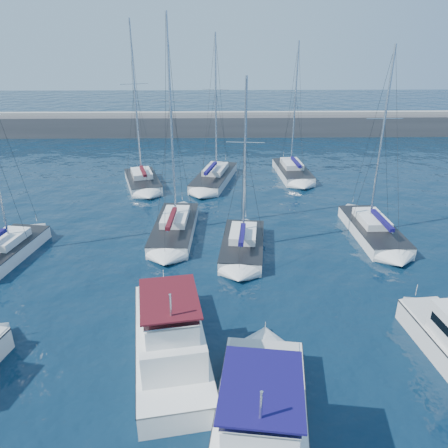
{
  "coord_description": "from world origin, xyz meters",
  "views": [
    {
      "loc": [
        -0.42,
        -17.36,
        14.76
      ],
      "look_at": [
        0.11,
        9.41,
        3.0
      ],
      "focal_mm": 35.0,
      "sensor_mm": 36.0,
      "label": 1
    }
  ],
  "objects_px": {
    "motor_yacht_port_inner": "(171,342)",
    "motor_yacht_stbd_inner": "(260,431)",
    "sailboat_back_b": "(214,177)",
    "sailboat_mid_b": "(175,228)",
    "sailboat_back_a": "(143,181)",
    "sailboat_mid_e": "(373,230)",
    "sailboat_mid_c": "(243,245)",
    "sailboat_back_c": "(292,171)",
    "sailboat_mid_a": "(5,250)"
  },
  "relations": [
    {
      "from": "motor_yacht_port_inner",
      "to": "motor_yacht_stbd_inner",
      "type": "distance_m",
      "value": 6.41
    },
    {
      "from": "motor_yacht_port_inner",
      "to": "motor_yacht_stbd_inner",
      "type": "relative_size",
      "value": 1.01
    },
    {
      "from": "motor_yacht_stbd_inner",
      "to": "sailboat_mid_b",
      "type": "distance_m",
      "value": 20.61
    },
    {
      "from": "motor_yacht_port_inner",
      "to": "sailboat_mid_e",
      "type": "distance_m",
      "value": 20.33
    },
    {
      "from": "sailboat_mid_a",
      "to": "sailboat_mid_c",
      "type": "height_order",
      "value": "sailboat_mid_a"
    },
    {
      "from": "sailboat_back_b",
      "to": "sailboat_mid_c",
      "type": "bearing_deg",
      "value": -68.9
    },
    {
      "from": "sailboat_mid_e",
      "to": "sailboat_back_a",
      "type": "bearing_deg",
      "value": 145.78
    },
    {
      "from": "sailboat_mid_e",
      "to": "sailboat_back_a",
      "type": "height_order",
      "value": "sailboat_back_a"
    },
    {
      "from": "sailboat_mid_a",
      "to": "sailboat_back_b",
      "type": "relative_size",
      "value": 1.06
    },
    {
      "from": "motor_yacht_port_inner",
      "to": "sailboat_back_a",
      "type": "height_order",
      "value": "sailboat_back_a"
    },
    {
      "from": "sailboat_back_c",
      "to": "motor_yacht_port_inner",
      "type": "bearing_deg",
      "value": -113.38
    },
    {
      "from": "motor_yacht_port_inner",
      "to": "sailboat_mid_e",
      "type": "height_order",
      "value": "sailboat_mid_e"
    },
    {
      "from": "sailboat_mid_b",
      "to": "sailboat_back_a",
      "type": "bearing_deg",
      "value": 112.85
    },
    {
      "from": "sailboat_back_c",
      "to": "sailboat_back_a",
      "type": "bearing_deg",
      "value": -172.39
    },
    {
      "from": "sailboat_mid_a",
      "to": "sailboat_back_b",
      "type": "distance_m",
      "value": 22.65
    },
    {
      "from": "sailboat_mid_c",
      "to": "sailboat_back_a",
      "type": "height_order",
      "value": "sailboat_back_a"
    },
    {
      "from": "motor_yacht_stbd_inner",
      "to": "sailboat_back_a",
      "type": "relative_size",
      "value": 0.61
    },
    {
      "from": "sailboat_back_b",
      "to": "sailboat_back_c",
      "type": "height_order",
      "value": "sailboat_back_b"
    },
    {
      "from": "sailboat_mid_b",
      "to": "sailboat_mid_e",
      "type": "bearing_deg",
      "value": 0.35
    },
    {
      "from": "sailboat_mid_c",
      "to": "sailboat_back_c",
      "type": "xyz_separation_m",
      "value": [
        6.66,
        18.41,
        0.01
      ]
    },
    {
      "from": "sailboat_back_b",
      "to": "sailboat_mid_a",
      "type": "bearing_deg",
      "value": -117.35
    },
    {
      "from": "sailboat_mid_e",
      "to": "sailboat_back_a",
      "type": "relative_size",
      "value": 0.88
    },
    {
      "from": "motor_yacht_port_inner",
      "to": "motor_yacht_stbd_inner",
      "type": "bearing_deg",
      "value": -63.17
    },
    {
      "from": "sailboat_back_b",
      "to": "sailboat_mid_b",
      "type": "bearing_deg",
      "value": -89.46
    },
    {
      "from": "sailboat_mid_a",
      "to": "sailboat_back_c",
      "type": "bearing_deg",
      "value": 48.21
    },
    {
      "from": "motor_yacht_port_inner",
      "to": "motor_yacht_stbd_inner",
      "type": "height_order",
      "value": "same"
    },
    {
      "from": "sailboat_mid_c",
      "to": "motor_yacht_stbd_inner",
      "type": "bearing_deg",
      "value": -84.64
    },
    {
      "from": "sailboat_back_c",
      "to": "sailboat_mid_b",
      "type": "bearing_deg",
      "value": -131.6
    },
    {
      "from": "sailboat_mid_a",
      "to": "sailboat_mid_b",
      "type": "height_order",
      "value": "sailboat_mid_b"
    },
    {
      "from": "sailboat_mid_c",
      "to": "sailboat_back_a",
      "type": "relative_size",
      "value": 0.77
    },
    {
      "from": "sailboat_back_b",
      "to": "motor_yacht_port_inner",
      "type": "bearing_deg",
      "value": -80.33
    },
    {
      "from": "motor_yacht_stbd_inner",
      "to": "sailboat_back_a",
      "type": "height_order",
      "value": "sailboat_back_a"
    },
    {
      "from": "sailboat_back_a",
      "to": "sailboat_back_c",
      "type": "height_order",
      "value": "sailboat_back_a"
    },
    {
      "from": "sailboat_back_a",
      "to": "sailboat_back_c",
      "type": "distance_m",
      "value": 16.58
    },
    {
      "from": "sailboat_mid_a",
      "to": "sailboat_back_a",
      "type": "xyz_separation_m",
      "value": [
        7.41,
        15.76,
        0.0
      ]
    },
    {
      "from": "sailboat_back_a",
      "to": "sailboat_mid_e",
      "type": "bearing_deg",
      "value": -48.28
    },
    {
      "from": "sailboat_mid_c",
      "to": "sailboat_mid_a",
      "type": "bearing_deg",
      "value": -171.5
    },
    {
      "from": "sailboat_mid_c",
      "to": "sailboat_back_b",
      "type": "xyz_separation_m",
      "value": [
        -2.09,
        16.47,
        0.0
      ]
    },
    {
      "from": "motor_yacht_port_inner",
      "to": "sailboat_back_b",
      "type": "bearing_deg",
      "value": 76.36
    },
    {
      "from": "sailboat_mid_b",
      "to": "sailboat_mid_c",
      "type": "xyz_separation_m",
      "value": [
        5.24,
        -3.18,
        -0.03
      ]
    },
    {
      "from": "sailboat_mid_b",
      "to": "sailboat_back_c",
      "type": "height_order",
      "value": "sailboat_mid_b"
    },
    {
      "from": "sailboat_mid_a",
      "to": "sailboat_mid_e",
      "type": "xyz_separation_m",
      "value": [
        27.43,
        3.06,
        -0.03
      ]
    },
    {
      "from": "motor_yacht_stbd_inner",
      "to": "sailboat_mid_e",
      "type": "height_order",
      "value": "sailboat_mid_e"
    },
    {
      "from": "sailboat_mid_c",
      "to": "sailboat_back_c",
      "type": "relative_size",
      "value": 0.88
    },
    {
      "from": "sailboat_mid_a",
      "to": "sailboat_mid_b",
      "type": "relative_size",
      "value": 0.97
    },
    {
      "from": "sailboat_back_a",
      "to": "sailboat_back_b",
      "type": "relative_size",
      "value": 1.08
    },
    {
      "from": "sailboat_mid_e",
      "to": "motor_yacht_stbd_inner",
      "type": "bearing_deg",
      "value": -120.99
    },
    {
      "from": "sailboat_mid_a",
      "to": "sailboat_back_c",
      "type": "xyz_separation_m",
      "value": [
        23.68,
        18.98,
        -0.03
      ]
    },
    {
      "from": "sailboat_mid_b",
      "to": "sailboat_mid_a",
      "type": "bearing_deg",
      "value": -159.48
    },
    {
      "from": "motor_yacht_port_inner",
      "to": "sailboat_back_c",
      "type": "relative_size",
      "value": 0.7
    }
  ]
}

